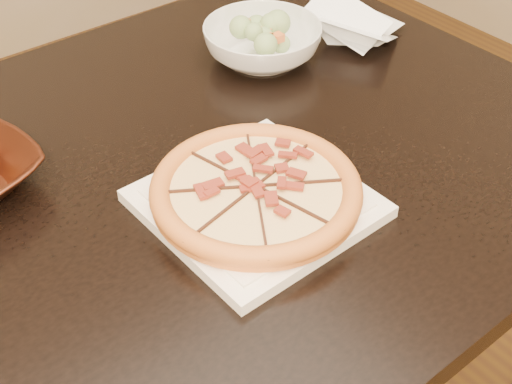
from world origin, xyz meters
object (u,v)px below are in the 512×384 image
dining_table (135,244)px  salad_bowl (262,43)px  plate (256,203)px  pizza (256,190)px

dining_table → salad_bowl: 0.45m
plate → pizza: pizza is taller
salad_bowl → dining_table: bearing=-155.2°
pizza → dining_table: bearing=132.7°
dining_table → pizza: size_ratio=5.12×
dining_table → salad_bowl: size_ratio=6.98×
dining_table → plate: plate is taller
pizza → salad_bowl: salad_bowl is taller
salad_bowl → plate: bearing=-130.2°
plate → pizza: size_ratio=0.97×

